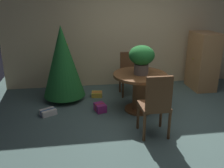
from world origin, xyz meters
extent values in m
plane|color=#4C6660|center=(0.00, 0.00, 0.00)|extent=(6.60, 6.60, 0.00)
cube|color=beige|center=(0.00, 2.20, 1.30)|extent=(6.00, 0.10, 2.60)
cylinder|color=brown|center=(-0.21, 0.62, 0.02)|extent=(0.54, 0.54, 0.04)
cylinder|color=brown|center=(-0.21, 0.62, 0.36)|extent=(0.26, 0.26, 0.64)
cylinder|color=brown|center=(-0.21, 0.62, 0.71)|extent=(0.99, 0.99, 0.05)
cylinder|color=#665B51|center=(-0.20, 0.59, 0.83)|extent=(0.26, 0.26, 0.19)
ellipsoid|color=#1E6628|center=(-0.20, 0.59, 1.08)|extent=(0.46, 0.46, 0.35)
sphere|color=red|center=(-0.34, 0.71, 1.07)|extent=(0.06, 0.06, 0.06)
sphere|color=red|center=(-0.19, 0.73, 1.10)|extent=(0.08, 0.08, 0.08)
sphere|color=red|center=(-0.16, 0.49, 1.17)|extent=(0.06, 0.06, 0.06)
sphere|color=red|center=(-0.29, 0.77, 1.15)|extent=(0.06, 0.06, 0.06)
cylinder|color=brown|center=(-0.02, 1.27, 0.22)|extent=(0.04, 0.04, 0.44)
cylinder|color=brown|center=(-0.40, 1.27, 0.22)|extent=(0.04, 0.04, 0.44)
cylinder|color=brown|center=(-0.02, 1.61, 0.22)|extent=(0.04, 0.04, 0.44)
cylinder|color=brown|center=(-0.40, 1.61, 0.22)|extent=(0.04, 0.04, 0.44)
cube|color=brown|center=(-0.21, 1.44, 0.46)|extent=(0.42, 0.39, 0.05)
cube|color=brown|center=(-0.21, 1.61, 0.70)|extent=(0.38, 0.05, 0.43)
cylinder|color=brown|center=(-0.41, -0.06, 0.23)|extent=(0.04, 0.04, 0.45)
cylinder|color=brown|center=(-0.02, -0.06, 0.23)|extent=(0.04, 0.04, 0.45)
cylinder|color=brown|center=(-0.41, -0.45, 0.23)|extent=(0.04, 0.04, 0.45)
cylinder|color=brown|center=(-0.02, -0.45, 0.23)|extent=(0.04, 0.04, 0.45)
cube|color=brown|center=(-0.21, -0.26, 0.48)|extent=(0.43, 0.43, 0.05)
cube|color=brown|center=(-0.21, -0.44, 0.76)|extent=(0.39, 0.05, 0.52)
cylinder|color=brown|center=(-1.63, 1.36, 0.05)|extent=(0.10, 0.10, 0.10)
cone|color=#1E6628|center=(-1.63, 1.36, 0.83)|extent=(0.86, 0.86, 1.45)
sphere|color=silver|center=(-1.49, 1.47, 0.86)|extent=(0.06, 0.06, 0.06)
sphere|color=silver|center=(-1.61, 1.45, 1.19)|extent=(0.06, 0.06, 0.06)
sphere|color=gold|center=(-1.61, 1.60, 0.70)|extent=(0.05, 0.05, 0.05)
sphere|color=gold|center=(-1.53, 1.42, 1.15)|extent=(0.07, 0.07, 0.07)
cube|color=silver|center=(-1.92, 0.67, 0.05)|extent=(0.34, 0.30, 0.10)
cube|color=#1E569E|center=(-1.92, 0.67, 0.05)|extent=(0.26, 0.16, 0.10)
cube|color=#9E287A|center=(-0.95, 0.68, 0.07)|extent=(0.24, 0.29, 0.15)
cube|color=red|center=(-0.95, 0.68, 0.07)|extent=(0.18, 0.08, 0.15)
cube|color=gold|center=(-0.95, 1.41, 0.05)|extent=(0.25, 0.22, 0.10)
cube|color=red|center=(-0.95, 1.41, 0.05)|extent=(0.23, 0.06, 0.10)
cube|color=#B27F4C|center=(1.53, 1.59, 0.66)|extent=(0.48, 0.71, 1.31)
sphere|color=#B29338|center=(1.28, 1.59, 0.72)|extent=(0.04, 0.04, 0.04)
camera|label=1|loc=(-1.37, -3.63, 2.09)|focal=40.14mm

